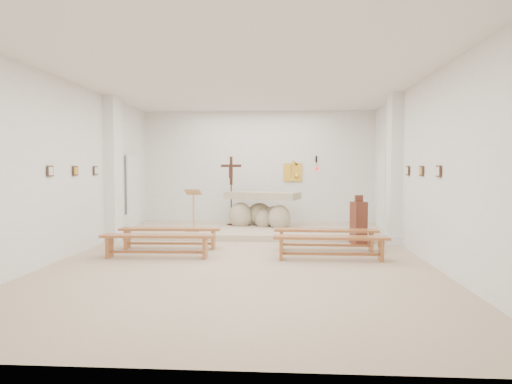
# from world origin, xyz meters

# --- Properties ---
(ground) EXTENTS (7.00, 10.00, 0.00)m
(ground) POSITION_xyz_m (0.00, 0.00, 0.00)
(ground) COLOR #C2AA8C
(ground) RESTS_ON ground
(wall_left) EXTENTS (0.02, 10.00, 3.50)m
(wall_left) POSITION_xyz_m (-3.49, 0.00, 1.75)
(wall_left) COLOR white
(wall_left) RESTS_ON ground
(wall_right) EXTENTS (0.02, 10.00, 3.50)m
(wall_right) POSITION_xyz_m (3.49, 0.00, 1.75)
(wall_right) COLOR white
(wall_right) RESTS_ON ground
(wall_back) EXTENTS (7.00, 0.02, 3.50)m
(wall_back) POSITION_xyz_m (0.00, 4.99, 1.75)
(wall_back) COLOR white
(wall_back) RESTS_ON ground
(ceiling) EXTENTS (7.00, 10.00, 0.02)m
(ceiling) POSITION_xyz_m (0.00, 0.00, 3.49)
(ceiling) COLOR silver
(ceiling) RESTS_ON wall_back
(sanctuary_platform) EXTENTS (6.98, 3.00, 0.15)m
(sanctuary_platform) POSITION_xyz_m (0.00, 3.50, 0.07)
(sanctuary_platform) COLOR beige
(sanctuary_platform) RESTS_ON ground
(pilaster_left) EXTENTS (0.26, 0.55, 3.50)m
(pilaster_left) POSITION_xyz_m (-3.37, 2.00, 1.75)
(pilaster_left) COLOR white
(pilaster_left) RESTS_ON ground
(pilaster_right) EXTENTS (0.26, 0.55, 3.50)m
(pilaster_right) POSITION_xyz_m (3.37, 2.00, 1.75)
(pilaster_right) COLOR white
(pilaster_right) RESTS_ON ground
(gold_wall_relief) EXTENTS (0.55, 0.04, 0.55)m
(gold_wall_relief) POSITION_xyz_m (1.05, 4.96, 1.65)
(gold_wall_relief) COLOR gold
(gold_wall_relief) RESTS_ON wall_back
(sanctuary_lamp) EXTENTS (0.11, 0.36, 0.44)m
(sanctuary_lamp) POSITION_xyz_m (1.75, 4.71, 1.81)
(sanctuary_lamp) COLOR black
(sanctuary_lamp) RESTS_ON wall_back
(station_frame_left_front) EXTENTS (0.03, 0.20, 0.20)m
(station_frame_left_front) POSITION_xyz_m (-3.47, -0.80, 1.72)
(station_frame_left_front) COLOR #3D281B
(station_frame_left_front) RESTS_ON wall_left
(station_frame_left_mid) EXTENTS (0.03, 0.20, 0.20)m
(station_frame_left_mid) POSITION_xyz_m (-3.47, 0.20, 1.72)
(station_frame_left_mid) COLOR #3D281B
(station_frame_left_mid) RESTS_ON wall_left
(station_frame_left_rear) EXTENTS (0.03, 0.20, 0.20)m
(station_frame_left_rear) POSITION_xyz_m (-3.47, 1.20, 1.72)
(station_frame_left_rear) COLOR #3D281B
(station_frame_left_rear) RESTS_ON wall_left
(station_frame_right_front) EXTENTS (0.03, 0.20, 0.20)m
(station_frame_right_front) POSITION_xyz_m (3.47, -0.80, 1.72)
(station_frame_right_front) COLOR #3D281B
(station_frame_right_front) RESTS_ON wall_right
(station_frame_right_mid) EXTENTS (0.03, 0.20, 0.20)m
(station_frame_right_mid) POSITION_xyz_m (3.47, 0.20, 1.72)
(station_frame_right_mid) COLOR #3D281B
(station_frame_right_mid) RESTS_ON wall_right
(station_frame_right_rear) EXTENTS (0.03, 0.20, 0.20)m
(station_frame_right_rear) POSITION_xyz_m (3.47, 1.20, 1.72)
(station_frame_right_rear) COLOR #3D281B
(station_frame_right_rear) RESTS_ON wall_right
(radiator_left) EXTENTS (0.10, 0.85, 0.52)m
(radiator_left) POSITION_xyz_m (-3.43, 2.70, 0.27)
(radiator_left) COLOR silver
(radiator_left) RESTS_ON ground
(radiator_right) EXTENTS (0.10, 0.85, 0.52)m
(radiator_right) POSITION_xyz_m (3.43, 2.70, 0.27)
(radiator_right) COLOR silver
(radiator_right) RESTS_ON ground
(altar) EXTENTS (2.18, 1.40, 1.05)m
(altar) POSITION_xyz_m (0.16, 3.86, 0.55)
(altar) COLOR #BDAD90
(altar) RESTS_ON sanctuary_platform
(lectern) EXTENTS (0.42, 0.36, 1.12)m
(lectern) POSITION_xyz_m (-1.53, 2.65, 0.70)
(lectern) COLOR tan
(lectern) RESTS_ON sanctuary_platform
(crucifix_stand) EXTENTS (0.59, 0.26, 1.95)m
(crucifix_stand) POSITION_xyz_m (-0.72, 4.01, 1.28)
(crucifix_stand) COLOR #392112
(crucifix_stand) RESTS_ON sanctuary_platform
(potted_plant) EXTENTS (0.48, 0.43, 0.48)m
(potted_plant) POSITION_xyz_m (-0.36, 4.09, 0.39)
(potted_plant) COLOR #335E25
(potted_plant) RESTS_ON sanctuary_platform
(donation_pedestal) EXTENTS (0.39, 0.39, 1.15)m
(donation_pedestal) POSITION_xyz_m (2.53, 1.84, 0.50)
(donation_pedestal) COLOR #5A2619
(donation_pedestal) RESTS_ON ground
(bench_left_front) EXTENTS (2.22, 0.44, 0.47)m
(bench_left_front) POSITION_xyz_m (-1.70, 0.92, 0.35)
(bench_left_front) COLOR #A66030
(bench_left_front) RESTS_ON ground
(bench_right_front) EXTENTS (2.21, 0.41, 0.47)m
(bench_right_front) POSITION_xyz_m (1.70, 0.92, 0.35)
(bench_right_front) COLOR #A66030
(bench_right_front) RESTS_ON ground
(bench_left_second) EXTENTS (2.21, 0.41, 0.47)m
(bench_left_second) POSITION_xyz_m (-1.70, -0.10, 0.35)
(bench_left_second) COLOR #A66030
(bench_left_second) RESTS_ON ground
(bench_right_second) EXTENTS (2.21, 0.37, 0.47)m
(bench_right_second) POSITION_xyz_m (1.70, -0.10, 0.35)
(bench_right_second) COLOR #A66030
(bench_right_second) RESTS_ON ground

